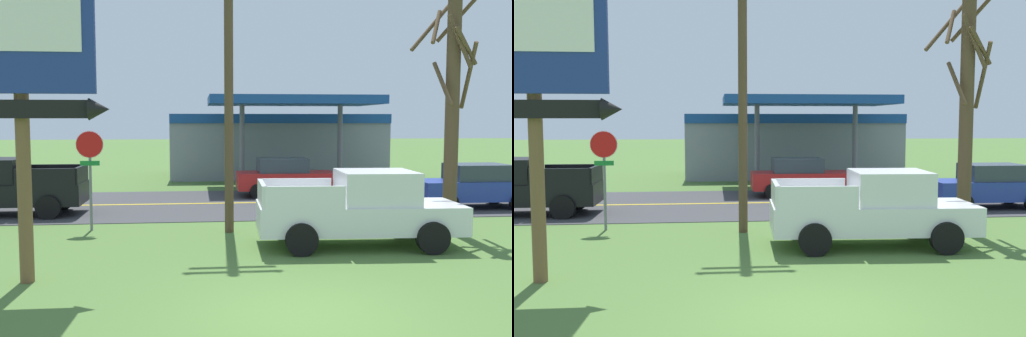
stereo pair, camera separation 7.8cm
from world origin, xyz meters
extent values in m
plane|color=#4C7033|center=(0.00, 0.00, 0.00)|extent=(180.00, 180.00, 0.00)
cube|color=#3D3D3F|center=(0.00, 13.00, 0.01)|extent=(140.00, 8.00, 0.02)
cube|color=gold|center=(0.00, 13.00, 0.02)|extent=(126.00, 0.20, 0.01)
cylinder|color=brown|center=(-5.20, 2.60, 3.21)|extent=(0.28, 0.28, 6.41)
cube|color=navy|center=(-5.20, 2.42, 4.94)|extent=(2.94, 0.16, 2.34)
cube|color=white|center=(-5.20, 2.33, 5.22)|extent=(2.47, 0.03, 1.31)
cube|color=black|center=(-5.20, 2.42, 3.47)|extent=(2.65, 0.12, 0.36)
cone|color=black|center=(-3.67, 2.42, 3.47)|extent=(0.40, 0.44, 0.44)
cylinder|color=slate|center=(-4.91, 8.02, 1.10)|extent=(0.08, 0.08, 2.20)
cylinder|color=red|center=(-4.91, 7.99, 2.55)|extent=(0.76, 0.03, 0.76)
cylinder|color=white|center=(-4.91, 8.01, 2.55)|extent=(0.80, 0.01, 0.80)
cube|color=#19722D|center=(-4.91, 7.99, 2.00)|extent=(0.56, 0.03, 0.14)
cylinder|color=brown|center=(-0.85, 7.33, 4.81)|extent=(0.26, 0.26, 9.62)
cylinder|color=brown|center=(5.63, 6.88, 3.51)|extent=(0.40, 0.40, 7.01)
cylinder|color=brown|center=(6.08, 6.85, 4.54)|extent=(0.18, 1.03, 1.88)
cylinder|color=brown|center=(5.95, 7.37, 6.27)|extent=(1.12, 0.79, 1.37)
cylinder|color=brown|center=(5.30, 7.64, 6.11)|extent=(1.65, 0.80, 1.68)
cylinder|color=brown|center=(5.20, 7.15, 5.98)|extent=(0.69, 0.99, 1.12)
cylinder|color=brown|center=(5.26, 6.78, 4.32)|extent=(0.35, 0.86, 1.28)
cylinder|color=brown|center=(5.64, 6.53, 5.48)|extent=(0.81, 0.15, 1.51)
cylinder|color=brown|center=(5.81, 6.50, 5.36)|extent=(0.89, 0.51, 1.07)
cube|color=gray|center=(2.78, 24.17, 1.80)|extent=(12.00, 6.00, 3.60)
cube|color=#19478C|center=(2.78, 21.12, 3.35)|extent=(12.00, 0.12, 0.50)
cube|color=#19478C|center=(2.78, 18.17, 4.20)|extent=(8.00, 5.00, 0.40)
cylinder|color=slate|center=(0.38, 18.17, 2.10)|extent=(0.24, 0.24, 4.20)
cylinder|color=slate|center=(5.18, 18.17, 2.10)|extent=(0.24, 0.24, 4.20)
cube|color=silver|center=(2.36, 5.13, 0.76)|extent=(5.28, 2.19, 0.72)
cube|color=silver|center=(2.81, 5.11, 1.54)|extent=(1.98, 1.88, 0.84)
cube|color=#28333D|center=(3.70, 5.07, 1.54)|extent=(0.18, 1.66, 0.71)
cube|color=silver|center=(0.88, 6.12, 1.40)|extent=(1.95, 0.21, 0.56)
cube|color=silver|center=(0.80, 4.28, 1.40)|extent=(1.95, 0.21, 0.56)
cube|color=silver|center=(-0.13, 5.25, 1.40)|extent=(0.21, 1.88, 0.56)
cylinder|color=black|center=(4.02, 6.04, 0.40)|extent=(0.81, 0.32, 0.80)
cylinder|color=black|center=(3.93, 4.08, 0.40)|extent=(0.81, 0.32, 0.80)
cylinder|color=black|center=(0.80, 6.18, 0.40)|extent=(0.81, 0.32, 0.80)
cylinder|color=black|center=(0.71, 4.23, 0.40)|extent=(0.81, 0.32, 0.80)
cube|color=black|center=(-8.27, 11.00, 0.76)|extent=(5.20, 1.96, 0.72)
cube|color=black|center=(-6.74, 10.08, 1.40)|extent=(1.95, 0.12, 0.56)
cube|color=black|center=(-6.74, 11.92, 1.40)|extent=(1.95, 0.12, 0.56)
cube|color=black|center=(-5.77, 11.00, 1.40)|extent=(0.12, 1.88, 0.56)
cylinder|color=black|center=(-6.66, 10.02, 0.40)|extent=(0.80, 0.28, 0.80)
cylinder|color=black|center=(-6.66, 11.98, 0.40)|extent=(0.80, 0.28, 0.80)
cube|color=red|center=(2.01, 15.00, 0.68)|extent=(4.20, 1.76, 0.72)
cube|color=#2D3842|center=(1.86, 15.00, 1.34)|extent=(2.10, 1.56, 0.60)
cylinder|color=black|center=(3.31, 15.88, 0.32)|extent=(0.64, 0.24, 0.64)
cylinder|color=black|center=(3.31, 14.12, 0.32)|extent=(0.64, 0.24, 0.64)
cylinder|color=black|center=(0.70, 15.88, 0.32)|extent=(0.64, 0.24, 0.64)
cylinder|color=black|center=(0.70, 14.12, 0.32)|extent=(0.64, 0.24, 0.64)
cube|color=#233893|center=(8.44, 11.00, 0.68)|extent=(4.20, 1.76, 0.72)
cube|color=#2D3842|center=(8.59, 11.00, 1.34)|extent=(2.10, 1.56, 0.60)
cylinder|color=black|center=(7.13, 10.12, 0.32)|extent=(0.64, 0.24, 0.64)
cylinder|color=black|center=(7.13, 11.88, 0.32)|extent=(0.64, 0.24, 0.64)
cylinder|color=black|center=(9.74, 11.88, 0.32)|extent=(0.64, 0.24, 0.64)
camera|label=1|loc=(-1.76, -9.03, 3.25)|focal=39.84mm
camera|label=2|loc=(-1.68, -9.04, 3.25)|focal=39.84mm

